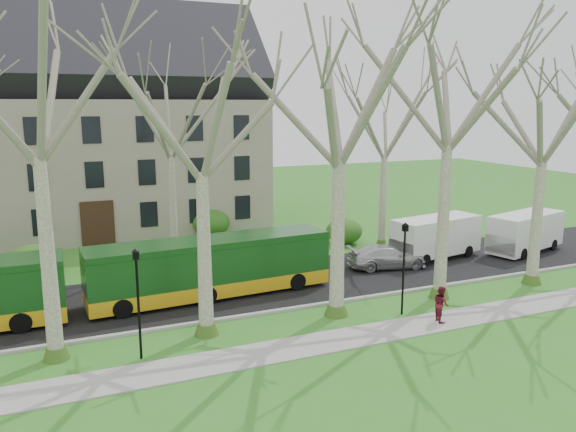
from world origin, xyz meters
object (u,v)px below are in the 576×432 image
Objects in this scene: van_a at (436,238)px; van_b at (525,233)px; sedan at (387,257)px; bus_follow at (211,266)px; pedestrian_b at (441,304)px.

van_b is at bearing -18.85° from van_a.
van_a is 6.52m from van_b.
sedan is at bearing 163.08° from van_b.
bus_follow is 2.08× the size of van_b.
pedestrian_b is at bearing -44.03° from bus_follow.
van_b is (10.46, -0.39, 0.60)m from sedan.
bus_follow is 2.05× the size of van_a.
sedan is 2.90× the size of pedestrian_b.
pedestrian_b is (-2.41, -8.15, 0.13)m from sedan.
bus_follow is 2.60× the size of sedan.
pedestrian_b is (-6.43, -8.81, -0.49)m from van_a.
sedan is 8.50m from pedestrian_b.
van_b reaches higher than pedestrian_b.
bus_follow is 15.08m from van_a.
van_a is 1.02× the size of van_b.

